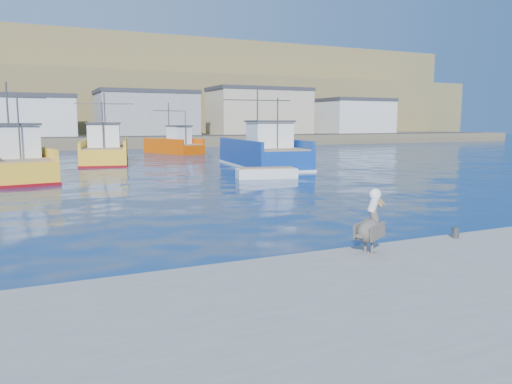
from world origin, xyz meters
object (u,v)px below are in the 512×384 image
trawler_yellow_a (14,163)px  skiff_mid (267,174)px  trawler_yellow_b (106,152)px  skiff_far (249,151)px  trawler_blue (263,153)px  boat_orange (175,145)px  pelican (371,226)px

trawler_yellow_a → skiff_mid: 16.73m
trawler_yellow_b → skiff_far: bearing=22.9°
trawler_yellow_a → trawler_blue: (18.93, 1.38, 0.08)m
trawler_yellow_b → boat_orange: (9.62, 11.07, -0.01)m
trawler_blue → boat_orange: trawler_blue is taller
boat_orange → pelican: size_ratio=5.58×
trawler_yellow_a → boat_orange: 27.85m
boat_orange → pelican: 49.51m
trawler_blue → pelican: size_ratio=8.12×
trawler_blue → skiff_far: 18.28m
trawler_blue → skiff_far: (6.35, 17.12, -0.84)m
trawler_yellow_a → boat_orange: bearing=52.3°
pelican → boat_orange: bearing=80.0°
skiff_mid → trawler_yellow_a: bearing=156.6°
trawler_yellow_b → skiff_mid: size_ratio=2.80×
skiff_far → pelican: 48.27m
trawler_yellow_a → skiff_far: 31.33m
skiff_mid → skiff_far: 27.04m
pelican → trawler_yellow_a: bearing=107.5°
boat_orange → pelican: (-8.60, -48.76, 0.15)m
trawler_blue → pelican: trawler_blue is taller
skiff_far → boat_orange: bearing=156.8°
pelican → skiff_mid: bearing=71.0°
trawler_yellow_b → trawler_yellow_a: bearing=-124.1°
trawler_yellow_b → skiff_far: size_ratio=2.95×
trawler_blue → pelican: (-10.49, -28.11, 0.07)m
trawler_blue → boat_orange: (-1.89, 20.65, -0.08)m
trawler_yellow_a → skiff_far: size_ratio=2.84×
pelican → trawler_blue: bearing=69.5°
skiff_far → pelican: bearing=-110.4°
boat_orange → skiff_mid: boat_orange is taller
trawler_yellow_b → skiff_mid: bearing=-65.8°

